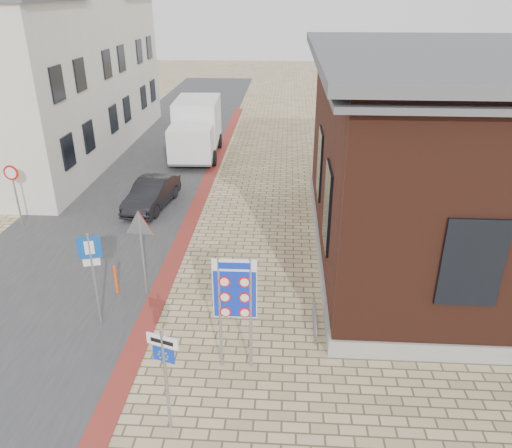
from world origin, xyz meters
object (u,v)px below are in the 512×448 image
(sedan, at_px, (152,194))
(essen_sign, at_px, (165,365))
(border_sign, at_px, (235,291))
(bollard, at_px, (116,280))
(parking_sign, at_px, (92,263))
(box_truck, at_px, (196,128))

(sedan, height_order, essen_sign, essen_sign)
(border_sign, xyz_separation_m, bollard, (-3.93, 3.00, -1.68))
(border_sign, distance_m, parking_sign, 4.20)
(sedan, height_order, bollard, sedan)
(border_sign, bearing_deg, bollard, 142.10)
(essen_sign, bearing_deg, sedan, 123.58)
(border_sign, relative_size, parking_sign, 1.08)
(bollard, bearing_deg, sedan, 95.11)
(sedan, bearing_deg, essen_sign, -65.88)
(box_truck, distance_m, bollard, 14.17)
(sedan, xyz_separation_m, border_sign, (4.53, -9.68, 1.54))
(sedan, relative_size, essen_sign, 1.47)
(sedan, bearing_deg, box_truck, 93.18)
(sedan, xyz_separation_m, essen_sign, (3.33, -11.68, 1.07))
(essen_sign, xyz_separation_m, bollard, (-2.73, 5.00, -1.21))
(box_truck, xyz_separation_m, bollard, (-0.06, -14.13, -1.07))
(box_truck, bearing_deg, parking_sign, -92.60)
(border_sign, distance_m, bollard, 5.22)
(border_sign, relative_size, essen_sign, 1.18)
(border_sign, bearing_deg, essen_sign, -121.44)
(sedan, height_order, box_truck, box_truck)
(sedan, bearing_deg, border_sign, -56.72)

